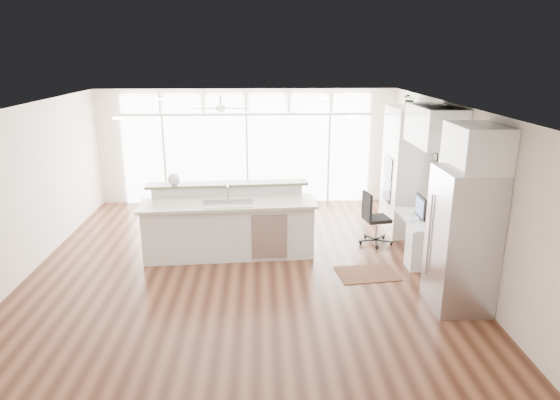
{
  "coord_description": "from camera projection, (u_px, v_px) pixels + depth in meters",
  "views": [
    {
      "loc": [
        0.32,
        -7.73,
        3.51
      ],
      "look_at": [
        0.65,
        0.6,
        1.03
      ],
      "focal_mm": 32.0,
      "sensor_mm": 36.0,
      "label": 1
    }
  ],
  "objects": [
    {
      "name": "fridge_cabinet",
      "position": [
        477.0,
        147.0,
        6.56
      ],
      "size": [
        0.64,
        0.9,
        0.6
      ],
      "primitive_type": "cube",
      "color": "white",
      "rests_on": "wall_right"
    },
    {
      "name": "framed_photos",
      "position": [
        435.0,
        173.0,
        9.0
      ],
      "size": [
        0.06,
        0.22,
        0.8
      ],
      "primitive_type": "cube",
      "color": "black",
      "rests_on": "wall_right"
    },
    {
      "name": "ceiling_fan",
      "position": [
        221.0,
        103.0,
        10.34
      ],
      "size": [
        1.16,
        1.16,
        0.32
      ],
      "primitive_type": "cube",
      "color": "white",
      "rests_on": "ceiling"
    },
    {
      "name": "wall_right",
      "position": [
        456.0,
        190.0,
        8.14
      ],
      "size": [
        0.04,
        8.0,
        2.7
      ],
      "primitive_type": "cube",
      "color": "white",
      "rests_on": "floor"
    },
    {
      "name": "keyboard",
      "position": [
        410.0,
        218.0,
        8.57
      ],
      "size": [
        0.13,
        0.33,
        0.02
      ],
      "primitive_type": "cube",
      "rotation": [
        0.0,
        0.0,
        0.03
      ],
      "color": "white",
      "rests_on": "desk_nook"
    },
    {
      "name": "kitchen_island",
      "position": [
        229.0,
        223.0,
        8.81
      ],
      "size": [
        3.13,
        1.36,
        1.21
      ],
      "primitive_type": "cube",
      "rotation": [
        0.0,
        0.0,
        0.07
      ],
      "color": "white",
      "rests_on": "floor"
    },
    {
      "name": "office_chair",
      "position": [
        377.0,
        218.0,
        9.37
      ],
      "size": [
        0.6,
        0.57,
        1.0
      ],
      "primitive_type": "cube",
      "rotation": [
        0.0,
        0.0,
        0.18
      ],
      "color": "black",
      "rests_on": "floor"
    },
    {
      "name": "oven_cabinet",
      "position": [
        405.0,
        171.0,
        9.88
      ],
      "size": [
        0.64,
        1.2,
        2.5
      ],
      "primitive_type": "cube",
      "color": "white",
      "rests_on": "floor"
    },
    {
      "name": "transom_row",
      "position": [
        246.0,
        103.0,
        11.48
      ],
      "size": [
        5.9,
        0.06,
        0.4
      ],
      "primitive_type": "cube",
      "color": "white",
      "rests_on": "wall_back"
    },
    {
      "name": "floor",
      "position": [
        243.0,
        270.0,
        8.39
      ],
      "size": [
        7.0,
        8.0,
        0.02
      ],
      "primitive_type": "cube",
      "color": "#412014",
      "rests_on": "ground"
    },
    {
      "name": "recessed_lights",
      "position": [
        240.0,
        107.0,
        7.82
      ],
      "size": [
        3.4,
        3.0,
        0.02
      ],
      "primitive_type": "cube",
      "color": "white",
      "rests_on": "ceiling"
    },
    {
      "name": "rug",
      "position": [
        367.0,
        274.0,
        8.2
      ],
      "size": [
        1.04,
        0.81,
        0.01
      ],
      "primitive_type": "cube",
      "rotation": [
        0.0,
        0.0,
        0.13
      ],
      "color": "#3A1E12",
      "rests_on": "floor"
    },
    {
      "name": "wall_front",
      "position": [
        224.0,
        320.0,
        4.17
      ],
      "size": [
        7.0,
        0.04,
        2.7
      ],
      "primitive_type": "cube",
      "color": "white",
      "rests_on": "floor"
    },
    {
      "name": "glass_wall",
      "position": [
        247.0,
        159.0,
        11.86
      ],
      "size": [
        5.8,
        0.06,
        2.08
      ],
      "primitive_type": "cube",
      "color": "white",
      "rests_on": "wall_back"
    },
    {
      "name": "upper_cabinets",
      "position": [
        435.0,
        126.0,
        8.13
      ],
      "size": [
        0.64,
        1.3,
        0.64
      ],
      "primitive_type": "cube",
      "color": "white",
      "rests_on": "wall_right"
    },
    {
      "name": "ceiling",
      "position": [
        239.0,
        107.0,
        7.62
      ],
      "size": [
        7.0,
        8.0,
        0.02
      ],
      "primitive_type": "cube",
      "color": "silver",
      "rests_on": "wall_back"
    },
    {
      "name": "refrigerator",
      "position": [
        462.0,
        240.0,
        6.93
      ],
      "size": [
        0.76,
        0.9,
        2.0
      ],
      "primitive_type": "cube",
      "color": "#B0B0B5",
      "rests_on": "floor"
    },
    {
      "name": "desk_nook",
      "position": [
        423.0,
        239.0,
        8.69
      ],
      "size": [
        0.72,
        1.3,
        0.76
      ],
      "primitive_type": "cube",
      "color": "white",
      "rests_on": "floor"
    },
    {
      "name": "wall_left",
      "position": [
        19.0,
        194.0,
        7.87
      ],
      "size": [
        0.04,
        8.0,
        2.7
      ],
      "primitive_type": "cube",
      "color": "white",
      "rests_on": "floor"
    },
    {
      "name": "desk_window",
      "position": [
        448.0,
        173.0,
        8.36
      ],
      "size": [
        0.04,
        0.85,
        0.85
      ],
      "primitive_type": "cube",
      "color": "silver",
      "rests_on": "wall_right"
    },
    {
      "name": "wall_back",
      "position": [
        247.0,
        147.0,
        11.83
      ],
      "size": [
        7.0,
        0.04,
        2.7
      ],
      "primitive_type": "cube",
      "color": "white",
      "rests_on": "floor"
    },
    {
      "name": "monitor",
      "position": [
        421.0,
        207.0,
        8.52
      ],
      "size": [
        0.08,
        0.5,
        0.41
      ],
      "primitive_type": "cube",
      "rotation": [
        0.0,
        0.0,
        0.0
      ],
      "color": "black",
      "rests_on": "desk_nook"
    },
    {
      "name": "fishbowl",
      "position": [
        174.0,
        179.0,
        8.88
      ],
      "size": [
        0.26,
        0.26,
        0.22
      ],
      "primitive_type": "sphere",
      "rotation": [
        0.0,
        0.0,
        0.18
      ],
      "color": "white",
      "rests_on": "kitchen_island"
    },
    {
      "name": "potted_plant",
      "position": [
        410.0,
        101.0,
        9.49
      ],
      "size": [
        0.3,
        0.32,
        0.23
      ],
      "primitive_type": "imported",
      "rotation": [
        0.0,
        0.0,
        0.11
      ],
      "color": "#265323",
      "rests_on": "oven_cabinet"
    }
  ]
}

